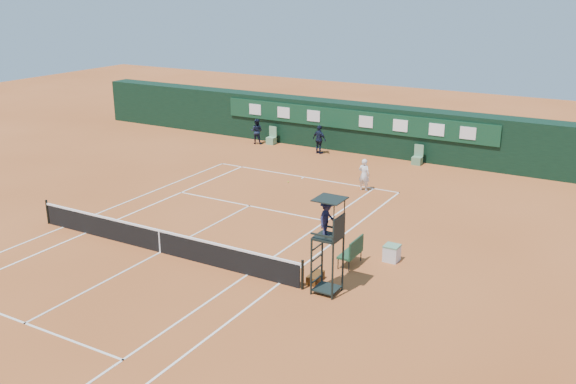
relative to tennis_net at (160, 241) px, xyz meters
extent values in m
plane|color=#B75D2B|center=(0.00, 0.00, -0.51)|extent=(90.00, 90.00, 0.00)
cube|color=white|center=(0.00, 11.88, -0.50)|extent=(11.05, 0.08, 0.01)
cube|color=white|center=(5.49, 0.00, -0.50)|extent=(0.08, 23.85, 0.01)
cube|color=white|center=(-5.49, 0.00, -0.50)|extent=(0.08, 23.85, 0.01)
cube|color=silver|center=(4.12, 0.00, -0.50)|extent=(0.08, 23.85, 0.01)
cube|color=white|center=(-4.12, 0.00, -0.50)|extent=(0.08, 23.85, 0.01)
cube|color=white|center=(0.00, 6.40, -0.50)|extent=(8.31, 0.08, 0.01)
cube|color=silver|center=(0.00, -6.40, -0.50)|extent=(8.31, 0.08, 0.01)
cube|color=silver|center=(0.00, 0.00, -0.50)|extent=(0.08, 12.88, 0.01)
cube|color=white|center=(0.00, 11.73, -0.50)|extent=(0.08, 0.30, 0.01)
cube|color=black|center=(0.00, 0.00, -0.06)|extent=(12.60, 0.04, 0.90)
cube|color=white|center=(0.00, 0.00, 0.42)|extent=(12.80, 0.06, 0.08)
cube|color=white|center=(0.00, 0.00, -0.05)|extent=(0.06, 0.05, 0.92)
cylinder|color=black|center=(6.40, 0.00, 0.04)|extent=(0.10, 0.10, 1.10)
cylinder|color=black|center=(-6.40, 0.00, 0.04)|extent=(0.10, 0.10, 1.10)
cube|color=black|center=(0.00, 18.75, 0.99)|extent=(40.00, 1.50, 3.00)
cube|color=#0F3922|center=(0.00, 17.94, 1.59)|extent=(18.00, 0.10, 1.20)
cube|color=white|center=(-7.00, 17.87, 1.59)|extent=(0.90, 0.04, 0.70)
cube|color=white|center=(-4.80, 17.87, 1.59)|extent=(0.90, 0.04, 0.70)
cube|color=silver|center=(-2.60, 17.87, 1.59)|extent=(0.90, 0.04, 0.70)
cube|color=silver|center=(1.00, 17.87, 1.59)|extent=(0.90, 0.04, 0.70)
cube|color=white|center=(3.20, 17.87, 1.59)|extent=(0.90, 0.04, 0.70)
cube|color=white|center=(5.40, 17.87, 1.59)|extent=(0.90, 0.04, 0.70)
cube|color=white|center=(7.20, 17.87, 1.59)|extent=(0.90, 0.04, 0.70)
cube|color=#649A6E|center=(-5.50, 17.45, -0.28)|extent=(0.55, 0.50, 0.46)
cube|color=#63986C|center=(-5.50, 17.67, 0.29)|extent=(0.55, 0.06, 0.70)
cube|color=#57845C|center=(4.50, 17.45, -0.28)|extent=(0.55, 0.50, 0.46)
cube|color=#5B8C67|center=(4.50, 17.67, 0.29)|extent=(0.55, 0.06, 0.70)
cylinder|color=black|center=(6.83, -0.18, 0.49)|extent=(0.07, 0.07, 2.00)
cylinder|color=black|center=(6.83, 0.62, 0.49)|extent=(0.07, 0.07, 2.00)
cylinder|color=black|center=(7.63, -0.18, 0.49)|extent=(0.07, 0.07, 2.00)
cylinder|color=black|center=(7.63, 0.62, 0.49)|extent=(0.07, 0.07, 2.00)
cube|color=black|center=(7.23, 0.22, 1.53)|extent=(0.85, 0.85, 0.08)
cube|color=black|center=(7.63, 0.22, 1.94)|extent=(0.06, 0.85, 0.80)
cube|color=black|center=(7.23, -0.20, 1.74)|extent=(0.85, 0.05, 0.06)
cube|color=black|center=(7.23, 0.64, 1.74)|extent=(0.85, 0.05, 0.06)
cylinder|color=black|center=(7.63, -0.18, 2.39)|extent=(0.04, 0.04, 1.00)
cylinder|color=black|center=(7.63, 0.62, 2.39)|extent=(0.04, 0.04, 1.00)
cube|color=black|center=(7.28, 0.22, 2.89)|extent=(0.95, 0.95, 0.04)
cube|color=black|center=(7.23, 0.22, -0.36)|extent=(0.80, 0.80, 0.05)
cube|color=black|center=(6.83, 0.22, -0.11)|extent=(0.04, 0.80, 0.04)
cube|color=black|center=(6.83, 0.22, 0.29)|extent=(0.04, 0.80, 0.04)
cube|color=black|center=(6.83, 0.22, 0.69)|extent=(0.04, 0.80, 0.04)
cube|color=black|center=(6.83, 0.22, 1.09)|extent=(0.04, 0.80, 0.04)
imported|color=#1B1B37|center=(7.18, 0.22, 2.21)|extent=(0.47, 0.82, 1.28)
cube|color=#1B4427|center=(6.97, 2.68, -0.06)|extent=(0.55, 1.20, 0.08)
cube|color=#173923|center=(7.22, 2.68, 0.29)|extent=(0.06, 1.20, 0.60)
cylinder|color=black|center=(6.75, 2.13, -0.30)|extent=(0.04, 0.04, 0.41)
cylinder|color=black|center=(7.19, 2.13, -0.30)|extent=(0.04, 0.04, 0.41)
cylinder|color=black|center=(6.75, 3.23, -0.30)|extent=(0.04, 0.04, 0.41)
cylinder|color=black|center=(7.19, 3.23, -0.30)|extent=(0.04, 0.04, 0.41)
cube|color=black|center=(6.52, 0.74, -0.35)|extent=(0.40, 0.85, 0.31)
cube|color=silver|center=(8.21, 3.81, -0.21)|extent=(0.55, 0.55, 0.60)
cube|color=#61946E|center=(8.21, 3.81, 0.11)|extent=(0.57, 0.57, 0.05)
sphere|color=#BDD331|center=(-0.26, 10.58, -0.47)|extent=(0.08, 0.08, 0.08)
imported|color=white|center=(3.77, 11.34, 0.33)|extent=(0.64, 0.45, 1.67)
imported|color=black|center=(-6.39, 17.08, 0.32)|extent=(0.94, 0.81, 1.67)
imported|color=black|center=(-1.62, 16.82, 0.39)|extent=(1.13, 0.72, 1.80)
camera|label=1|loc=(16.01, -17.69, 9.65)|focal=40.00mm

